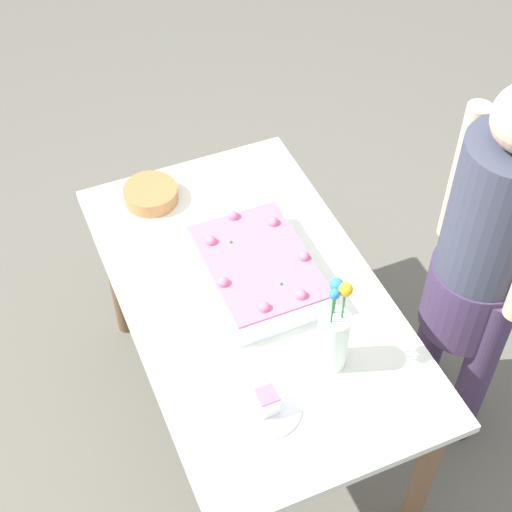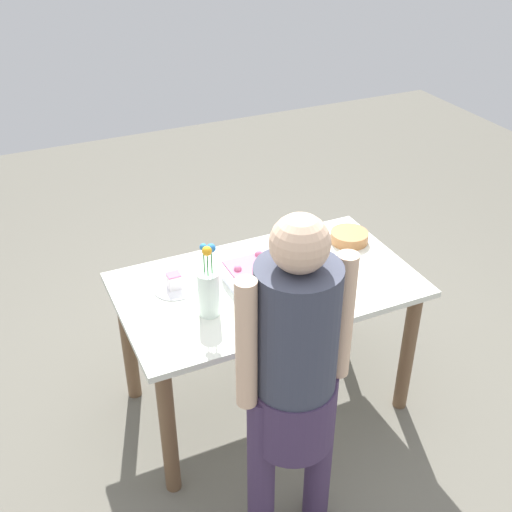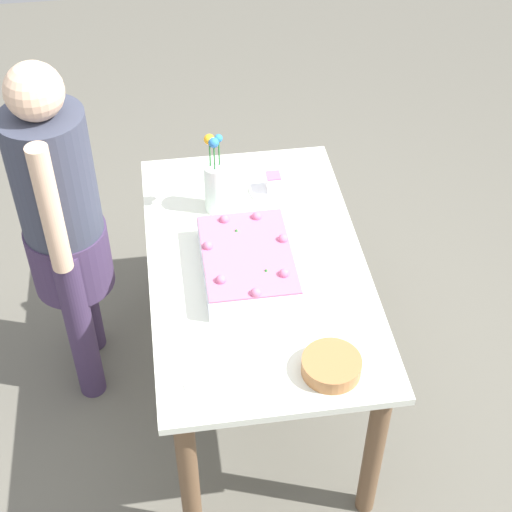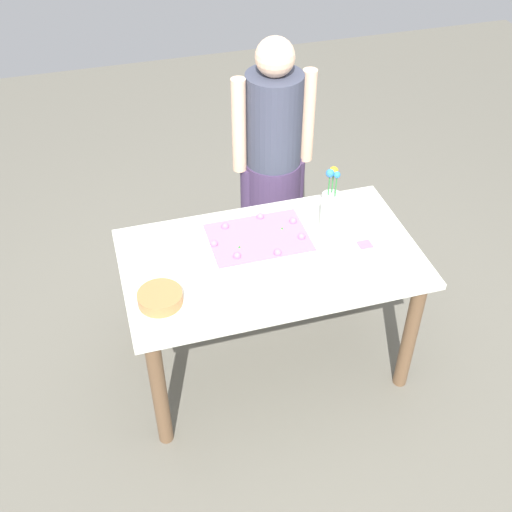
{
  "view_description": "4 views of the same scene",
  "coord_description": "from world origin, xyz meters",
  "px_view_note": "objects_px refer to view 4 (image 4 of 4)",
  "views": [
    {
      "loc": [
        -1.48,
        0.62,
        2.67
      ],
      "look_at": [
        0.05,
        -0.03,
        0.86
      ],
      "focal_mm": 55.0,
      "sensor_mm": 36.0,
      "label": 1
    },
    {
      "loc": [
        -1.07,
        -2.22,
        2.43
      ],
      "look_at": [
        -0.04,
        0.04,
        0.87
      ],
      "focal_mm": 45.0,
      "sensor_mm": 36.0,
      "label": 2
    },
    {
      "loc": [
        2.09,
        -0.31,
        2.73
      ],
      "look_at": [
        -0.02,
        -0.0,
        0.76
      ],
      "focal_mm": 55.0,
      "sensor_mm": 36.0,
      "label": 3
    },
    {
      "loc": [
        0.69,
        2.15,
        2.69
      ],
      "look_at": [
        0.08,
        0.03,
        0.79
      ],
      "focal_mm": 45.0,
      "sensor_mm": 36.0,
      "label": 4
    }
  ],
  "objects_px": {
    "sheet_cake": "(258,244)",
    "fruit_bowl": "(160,298)",
    "cake_knife": "(151,249)",
    "flower_vase": "(331,209)",
    "person_standing": "(273,152)",
    "serving_plate_with_slice": "(364,254)"
  },
  "relations": [
    {
      "from": "cake_knife",
      "to": "fruit_bowl",
      "type": "xyz_separation_m",
      "value": [
        0.01,
        0.37,
        0.03
      ]
    },
    {
      "from": "sheet_cake",
      "to": "cake_knife",
      "type": "bearing_deg",
      "value": -18.87
    },
    {
      "from": "serving_plate_with_slice",
      "to": "flower_vase",
      "type": "height_order",
      "value": "flower_vase"
    },
    {
      "from": "cake_knife",
      "to": "person_standing",
      "type": "bearing_deg",
      "value": -63.96
    },
    {
      "from": "serving_plate_with_slice",
      "to": "flower_vase",
      "type": "relative_size",
      "value": 0.56
    },
    {
      "from": "fruit_bowl",
      "to": "flower_vase",
      "type": "bearing_deg",
      "value": -162.58
    },
    {
      "from": "sheet_cake",
      "to": "fruit_bowl",
      "type": "bearing_deg",
      "value": 22.28
    },
    {
      "from": "cake_knife",
      "to": "flower_vase",
      "type": "relative_size",
      "value": 0.61
    },
    {
      "from": "sheet_cake",
      "to": "fruit_bowl",
      "type": "distance_m",
      "value": 0.54
    },
    {
      "from": "cake_knife",
      "to": "flower_vase",
      "type": "xyz_separation_m",
      "value": [
        -0.86,
        0.09,
        0.12
      ]
    },
    {
      "from": "flower_vase",
      "to": "fruit_bowl",
      "type": "relative_size",
      "value": 1.8
    },
    {
      "from": "fruit_bowl",
      "to": "person_standing",
      "type": "relative_size",
      "value": 0.13
    },
    {
      "from": "cake_knife",
      "to": "flower_vase",
      "type": "height_order",
      "value": "flower_vase"
    },
    {
      "from": "serving_plate_with_slice",
      "to": "sheet_cake",
      "type": "bearing_deg",
      "value": -20.26
    },
    {
      "from": "sheet_cake",
      "to": "person_standing",
      "type": "relative_size",
      "value": 0.31
    },
    {
      "from": "sheet_cake",
      "to": "fruit_bowl",
      "type": "xyz_separation_m",
      "value": [
        0.49,
        0.2,
        -0.02
      ]
    },
    {
      "from": "cake_knife",
      "to": "person_standing",
      "type": "xyz_separation_m",
      "value": [
        -0.75,
        -0.5,
        0.11
      ]
    },
    {
      "from": "cake_knife",
      "to": "flower_vase",
      "type": "distance_m",
      "value": 0.87
    },
    {
      "from": "fruit_bowl",
      "to": "cake_knife",
      "type": "bearing_deg",
      "value": -92.27
    },
    {
      "from": "sheet_cake",
      "to": "flower_vase",
      "type": "height_order",
      "value": "flower_vase"
    },
    {
      "from": "flower_vase",
      "to": "person_standing",
      "type": "xyz_separation_m",
      "value": [
        0.1,
        -0.59,
        -0.01
      ]
    },
    {
      "from": "serving_plate_with_slice",
      "to": "fruit_bowl",
      "type": "distance_m",
      "value": 0.95
    }
  ]
}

